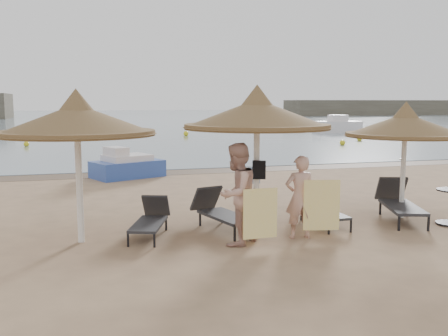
{
  "coord_description": "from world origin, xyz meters",
  "views": [
    {
      "loc": [
        -3.26,
        -9.39,
        2.69
      ],
      "look_at": [
        -0.32,
        1.2,
        1.22
      ],
      "focal_mm": 40.0,
      "sensor_mm": 36.0,
      "label": 1
    }
  ],
  "objects_px": {
    "palapa_left": "(77,121)",
    "lounger_far_right": "(399,202)",
    "palapa_center": "(257,115)",
    "lounger_near_left": "(220,211)",
    "palapa_right": "(405,126)",
    "person_right": "(300,190)",
    "pedal_boat": "(127,166)",
    "person_left": "(237,186)",
    "lounger_far_left": "(151,219)",
    "lounger_near_right": "(319,208)"
  },
  "relations": [
    {
      "from": "palapa_left",
      "to": "lounger_far_right",
      "type": "distance_m",
      "value": 7.31
    },
    {
      "from": "palapa_center",
      "to": "lounger_near_left",
      "type": "relative_size",
      "value": 1.56
    },
    {
      "from": "palapa_right",
      "to": "person_right",
      "type": "height_order",
      "value": "palapa_right"
    },
    {
      "from": "person_right",
      "to": "pedal_boat",
      "type": "height_order",
      "value": "person_right"
    },
    {
      "from": "palapa_center",
      "to": "palapa_right",
      "type": "relative_size",
      "value": 1.13
    },
    {
      "from": "person_left",
      "to": "person_right",
      "type": "height_order",
      "value": "person_left"
    },
    {
      "from": "palapa_right",
      "to": "person_right",
      "type": "distance_m",
      "value": 3.4
    },
    {
      "from": "palapa_right",
      "to": "lounger_near_left",
      "type": "bearing_deg",
      "value": 177.93
    },
    {
      "from": "palapa_left",
      "to": "lounger_far_left",
      "type": "bearing_deg",
      "value": 7.53
    },
    {
      "from": "person_left",
      "to": "pedal_boat",
      "type": "distance_m",
      "value": 9.27
    },
    {
      "from": "palapa_left",
      "to": "pedal_boat",
      "type": "relative_size",
      "value": 1.08
    },
    {
      "from": "lounger_near_right",
      "to": "lounger_far_right",
      "type": "xyz_separation_m",
      "value": [
        1.95,
        -0.12,
        0.06
      ]
    },
    {
      "from": "lounger_near_right",
      "to": "pedal_boat",
      "type": "height_order",
      "value": "pedal_boat"
    },
    {
      "from": "lounger_near_left",
      "to": "lounger_near_right",
      "type": "distance_m",
      "value": 2.24
    },
    {
      "from": "pedal_boat",
      "to": "person_left",
      "type": "bearing_deg",
      "value": -105.73
    },
    {
      "from": "palapa_right",
      "to": "lounger_near_right",
      "type": "relative_size",
      "value": 1.58
    },
    {
      "from": "palapa_right",
      "to": "lounger_near_right",
      "type": "bearing_deg",
      "value": 179.77
    },
    {
      "from": "palapa_center",
      "to": "lounger_near_right",
      "type": "xyz_separation_m",
      "value": [
        1.53,
        0.14,
        -2.08
      ]
    },
    {
      "from": "person_left",
      "to": "lounger_far_left",
      "type": "bearing_deg",
      "value": -78.54
    },
    {
      "from": "lounger_near_left",
      "to": "person_left",
      "type": "xyz_separation_m",
      "value": [
        -0.02,
        -1.24,
        0.74
      ]
    },
    {
      "from": "palapa_right",
      "to": "lounger_far_right",
      "type": "bearing_deg",
      "value": -143.41
    },
    {
      "from": "person_right",
      "to": "lounger_near_left",
      "type": "bearing_deg",
      "value": -34.66
    },
    {
      "from": "person_left",
      "to": "pedal_boat",
      "type": "bearing_deg",
      "value": -123.02
    },
    {
      "from": "lounger_near_right",
      "to": "palapa_left",
      "type": "bearing_deg",
      "value": -179.84
    },
    {
      "from": "lounger_far_left",
      "to": "person_left",
      "type": "height_order",
      "value": "person_left"
    },
    {
      "from": "lounger_far_left",
      "to": "lounger_far_right",
      "type": "distance_m",
      "value": 5.68
    },
    {
      "from": "person_right",
      "to": "lounger_far_right",
      "type": "bearing_deg",
      "value": -156.68
    },
    {
      "from": "lounger_near_right",
      "to": "palapa_right",
      "type": "bearing_deg",
      "value": -1.73
    },
    {
      "from": "palapa_left",
      "to": "person_right",
      "type": "height_order",
      "value": "palapa_left"
    },
    {
      "from": "palapa_center",
      "to": "person_left",
      "type": "relative_size",
      "value": 1.37
    },
    {
      "from": "palapa_right",
      "to": "pedal_boat",
      "type": "distance_m",
      "value": 10.02
    },
    {
      "from": "lounger_far_left",
      "to": "lounger_near_left",
      "type": "height_order",
      "value": "lounger_near_left"
    },
    {
      "from": "palapa_left",
      "to": "person_left",
      "type": "relative_size",
      "value": 1.32
    },
    {
      "from": "lounger_far_right",
      "to": "person_left",
      "type": "xyz_separation_m",
      "value": [
        -4.2,
        -0.97,
        0.71
      ]
    },
    {
      "from": "palapa_center",
      "to": "palapa_left",
      "type": "bearing_deg",
      "value": -179.88
    },
    {
      "from": "lounger_near_right",
      "to": "lounger_far_right",
      "type": "height_order",
      "value": "lounger_far_right"
    },
    {
      "from": "person_left",
      "to": "pedal_boat",
      "type": "xyz_separation_m",
      "value": [
        -1.32,
        9.15,
        -0.71
      ]
    },
    {
      "from": "palapa_right",
      "to": "lounger_far_left",
      "type": "bearing_deg",
      "value": 179.59
    },
    {
      "from": "lounger_near_left",
      "to": "lounger_near_right",
      "type": "xyz_separation_m",
      "value": [
        2.23,
        -0.15,
        -0.03
      ]
    },
    {
      "from": "palapa_center",
      "to": "lounger_near_left",
      "type": "bearing_deg",
      "value": 157.73
    },
    {
      "from": "palapa_center",
      "to": "palapa_right",
      "type": "bearing_deg",
      "value": 2.07
    },
    {
      "from": "lounger_near_left",
      "to": "lounger_far_right",
      "type": "bearing_deg",
      "value": -19.42
    },
    {
      "from": "person_left",
      "to": "person_right",
      "type": "bearing_deg",
      "value": 142.92
    },
    {
      "from": "palapa_center",
      "to": "pedal_boat",
      "type": "distance_m",
      "value": 8.69
    },
    {
      "from": "person_left",
      "to": "palapa_center",
      "type": "bearing_deg",
      "value": -168.51
    },
    {
      "from": "palapa_left",
      "to": "person_left",
      "type": "bearing_deg",
      "value": -18.38
    },
    {
      "from": "lounger_far_left",
      "to": "person_right",
      "type": "height_order",
      "value": "person_right"
    },
    {
      "from": "palapa_right",
      "to": "person_left",
      "type": "distance_m",
      "value": 4.61
    },
    {
      "from": "lounger_far_right",
      "to": "pedal_boat",
      "type": "distance_m",
      "value": 9.87
    },
    {
      "from": "lounger_far_right",
      "to": "person_right",
      "type": "height_order",
      "value": "person_right"
    }
  ]
}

